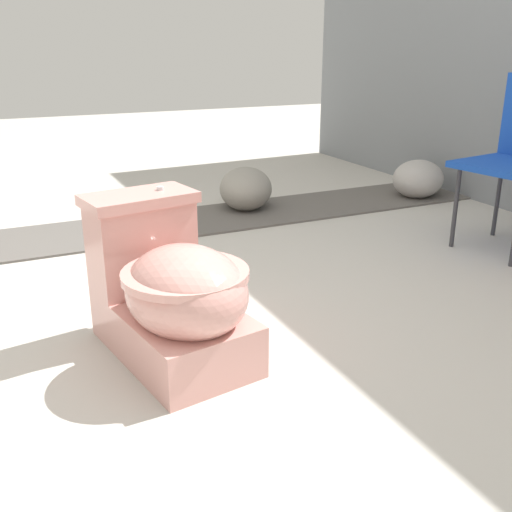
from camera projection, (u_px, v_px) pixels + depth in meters
name	position (u px, v px, depth m)	size (l,w,h in m)	color
ground_plane	(196.00, 336.00, 2.11)	(14.00, 14.00, 0.00)	beige
gravel_strip	(198.00, 220.00, 3.46)	(0.56, 8.00, 0.01)	#605B56
toilet	(172.00, 293.00, 1.92)	(0.68, 0.47, 0.52)	#E09E93
boulder_near	(418.00, 179.00, 3.96)	(0.39, 0.32, 0.25)	#B7B2AD
boulder_far	(246.00, 189.00, 3.67)	(0.41, 0.32, 0.26)	gray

